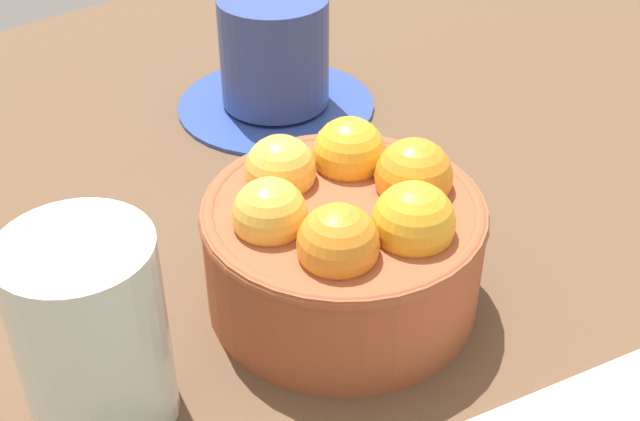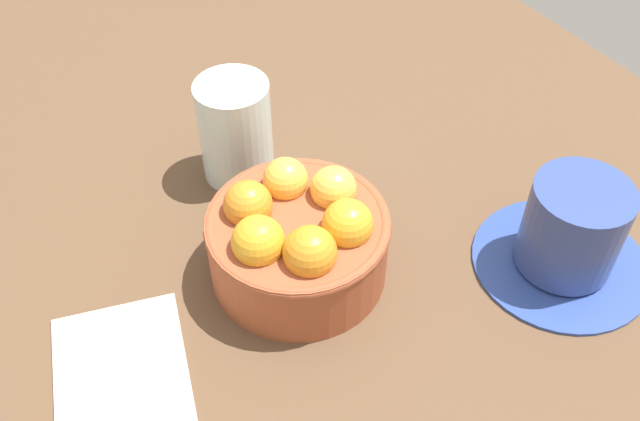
# 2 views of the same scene
# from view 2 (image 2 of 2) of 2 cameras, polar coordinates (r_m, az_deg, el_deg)

# --- Properties ---
(ground_plane) EXTENTS (1.48, 0.91, 0.04)m
(ground_plane) POSITION_cam_2_polar(r_m,az_deg,el_deg) (0.62, -1.64, -6.02)
(ground_plane) COLOR brown
(terracotta_bowl) EXTENTS (0.15, 0.15, 0.09)m
(terracotta_bowl) POSITION_cam_2_polar(r_m,az_deg,el_deg) (0.57, -1.77, -2.21)
(terracotta_bowl) COLOR #9E4C2D
(terracotta_bowl) RESTS_ON ground_plane
(coffee_cup) EXTENTS (0.15, 0.15, 0.09)m
(coffee_cup) POSITION_cam_2_polar(r_m,az_deg,el_deg) (0.61, 19.25, -1.78)
(coffee_cup) COLOR #2C4593
(coffee_cup) RESTS_ON ground_plane
(water_glass) EXTENTS (0.07, 0.07, 0.10)m
(water_glass) POSITION_cam_2_polar(r_m,az_deg,el_deg) (0.66, -6.74, 6.34)
(water_glass) COLOR silver
(water_glass) RESTS_ON ground_plane
(folded_napkin) EXTENTS (0.14, 0.12, 0.01)m
(folded_napkin) POSITION_cam_2_polar(r_m,az_deg,el_deg) (0.56, -15.53, -12.26)
(folded_napkin) COLOR beige
(folded_napkin) RESTS_ON ground_plane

